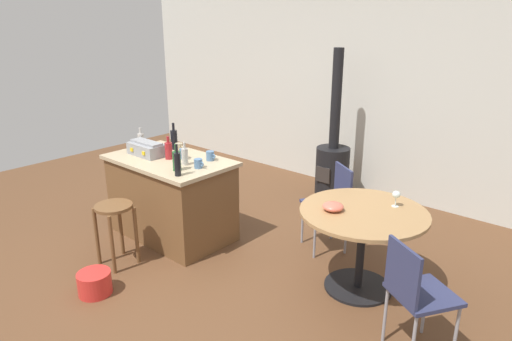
% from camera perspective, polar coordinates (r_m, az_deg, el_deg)
% --- Properties ---
extents(ground_plane, '(8.80, 8.80, 0.00)m').
position_cam_1_polar(ground_plane, '(4.63, -8.09, -11.55)').
color(ground_plane, brown).
extents(back_wall, '(8.00, 0.10, 2.70)m').
position_cam_1_polar(back_wall, '(6.43, 12.17, 9.62)').
color(back_wall, beige).
rests_on(back_wall, ground_plane).
extents(kitchen_island, '(1.36, 0.83, 0.88)m').
position_cam_1_polar(kitchen_island, '(5.08, -10.44, -3.27)').
color(kitchen_island, brown).
rests_on(kitchen_island, ground_plane).
extents(wooden_stool, '(0.35, 0.35, 0.62)m').
position_cam_1_polar(wooden_stool, '(4.61, -17.12, -5.86)').
color(wooden_stool, brown).
rests_on(wooden_stool, ground_plane).
extents(dining_table, '(1.09, 1.09, 0.75)m').
position_cam_1_polar(dining_table, '(4.07, 13.07, -7.13)').
color(dining_table, black).
rests_on(dining_table, ground_plane).
extents(folding_chair_near, '(0.55, 0.55, 0.88)m').
position_cam_1_polar(folding_chair_near, '(4.75, 9.35, -3.70)').
color(folding_chair_near, navy).
rests_on(folding_chair_near, ground_plane).
extents(folding_chair_far, '(0.55, 0.55, 0.88)m').
position_cam_1_polar(folding_chair_far, '(3.43, 19.18, -13.86)').
color(folding_chair_far, navy).
rests_on(folding_chair_far, ground_plane).
extents(wood_stove, '(0.44, 0.45, 1.95)m').
position_cam_1_polar(wood_stove, '(6.11, 9.49, 0.99)').
color(wood_stove, black).
rests_on(wood_stove, ground_plane).
extents(toolbox, '(0.42, 0.24, 0.15)m').
position_cam_1_polar(toolbox, '(5.09, -13.40, 2.67)').
color(toolbox, gray).
rests_on(toolbox, kitchen_island).
extents(bottle_0, '(0.07, 0.07, 0.24)m').
position_cam_1_polar(bottle_0, '(5.36, -14.10, 3.63)').
color(bottle_0, '#B7B2AD').
rests_on(bottle_0, kitchen_island).
extents(bottle_1, '(0.06, 0.06, 0.31)m').
position_cam_1_polar(bottle_1, '(4.35, -9.73, 0.85)').
color(bottle_1, black).
rests_on(bottle_1, kitchen_island).
extents(bottle_2, '(0.07, 0.07, 0.24)m').
position_cam_1_polar(bottle_2, '(4.67, -8.83, 1.77)').
color(bottle_2, '#B7B2AD').
rests_on(bottle_2, kitchen_island).
extents(bottle_3, '(0.08, 0.08, 0.27)m').
position_cam_1_polar(bottle_3, '(4.51, -9.82, 1.26)').
color(bottle_3, '#194C23').
rests_on(bottle_3, kitchen_island).
extents(bottle_4, '(0.08, 0.08, 0.24)m').
position_cam_1_polar(bottle_4, '(4.90, -10.81, 2.49)').
color(bottle_4, maroon).
rests_on(bottle_4, kitchen_island).
extents(bottle_5, '(0.08, 0.08, 0.30)m').
position_cam_1_polar(bottle_5, '(5.25, -10.15, 3.86)').
color(bottle_5, black).
rests_on(bottle_5, kitchen_island).
extents(cup_0, '(0.11, 0.07, 0.11)m').
position_cam_1_polar(cup_0, '(4.89, -9.05, 2.07)').
color(cup_0, '#4C7099').
rests_on(cup_0, kitchen_island).
extents(cup_1, '(0.12, 0.08, 0.10)m').
position_cam_1_polar(cup_1, '(4.80, -5.70, 1.83)').
color(cup_1, '#4C7099').
rests_on(cup_1, kitchen_island).
extents(cup_2, '(0.12, 0.08, 0.10)m').
position_cam_1_polar(cup_2, '(5.15, -9.53, 2.83)').
color(cup_2, tan).
rests_on(cup_2, kitchen_island).
extents(cup_3, '(0.12, 0.08, 0.09)m').
position_cam_1_polar(cup_3, '(4.57, -7.16, 0.87)').
color(cup_3, '#4C7099').
rests_on(cup_3, kitchen_island).
extents(wine_glass, '(0.07, 0.07, 0.14)m').
position_cam_1_polar(wine_glass, '(4.11, 17.02, -2.93)').
color(wine_glass, silver).
rests_on(wine_glass, dining_table).
extents(serving_bowl, '(0.18, 0.18, 0.07)m').
position_cam_1_polar(serving_bowl, '(3.94, 9.54, -4.44)').
color(serving_bowl, '#DB6651').
rests_on(serving_bowl, dining_table).
extents(plastic_bucket, '(0.29, 0.29, 0.20)m').
position_cam_1_polar(plastic_bucket, '(4.35, -19.41, -13.05)').
color(plastic_bucket, red).
rests_on(plastic_bucket, ground_plane).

